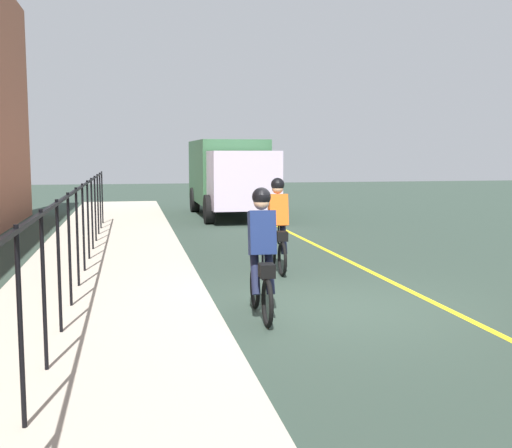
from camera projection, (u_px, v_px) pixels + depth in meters
ground_plane at (335, 308)px, 9.23m from camera, size 80.00×80.00×0.00m
lane_line_centre at (435, 303)px, 9.54m from camera, size 36.00×0.12×0.01m
sidewalk at (100, 315)px, 8.55m from camera, size 40.00×3.20×0.15m
iron_fence at (73, 221)px, 9.31m from camera, size 20.15×0.04×1.60m
cyclist_lead at (278, 225)px, 11.99m from camera, size 1.71×0.37×1.83m
cyclist_follow at (262, 254)px, 8.56m from camera, size 1.71×0.37×1.83m
box_truck_background at (230, 174)px, 22.86m from camera, size 6.73×2.58×2.78m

